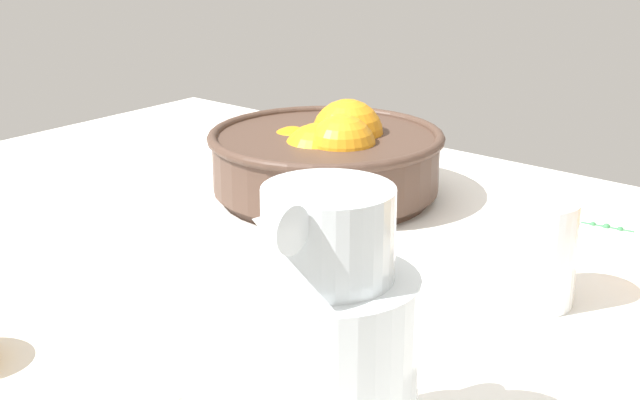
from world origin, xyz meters
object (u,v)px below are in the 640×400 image
Objects in this scene: spoon at (244,130)px; fruit_bowl at (327,158)px; juice_pitcher at (329,366)px; juice_glass at (533,259)px.

fruit_bowl is at bearing -28.56° from spoon.
fruit_bowl is 53.72cm from juice_pitcher.
fruit_bowl reaches higher than juice_glass.
juice_glass is at bearing 93.20° from juice_pitcher.
fruit_bowl is 33.02cm from spoon.
juice_glass is at bearing -18.61° from fruit_bowl.
juice_glass is at bearing -23.48° from spoon.
fruit_bowl is at bearing 161.39° from juice_glass.
juice_glass is 66.79cm from spoon.
juice_glass reaches higher than spoon.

